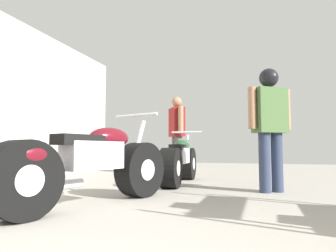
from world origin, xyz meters
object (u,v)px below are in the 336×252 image
Objects in this scene: motorcycle_black_naked at (179,161)px; mechanic_with_helmet at (270,117)px; motorcycle_maroon_cruiser at (90,165)px; mechanic_in_blue at (177,130)px.

mechanic_with_helmet is at bearing -23.05° from motorcycle_black_naked.
mechanic_with_helmet is at bearing 42.30° from motorcycle_maroon_cruiser.
mechanic_in_blue is at bearing 129.69° from mechanic_with_helmet.
mechanic_with_helmet reaches higher than motorcycle_black_naked.
motorcycle_maroon_cruiser is at bearing -98.64° from motorcycle_black_naked.
motorcycle_maroon_cruiser reaches higher than motorcycle_black_naked.
mechanic_with_helmet is at bearing -50.31° from mechanic_in_blue.
mechanic_in_blue is at bearing 92.92° from motorcycle_maroon_cruiser.
motorcycle_black_naked is 1.09× the size of mechanic_in_blue.
motorcycle_maroon_cruiser is at bearing -137.70° from mechanic_with_helmet.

